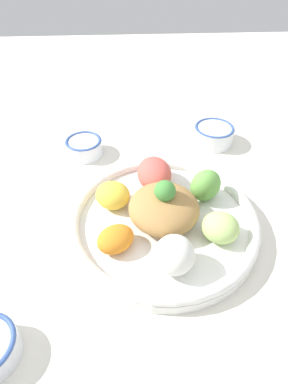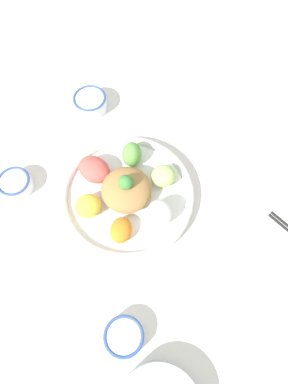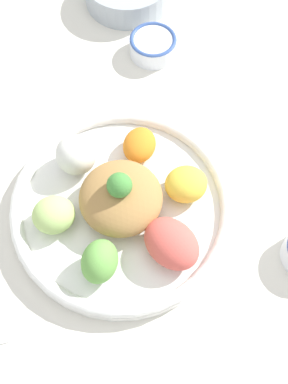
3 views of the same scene
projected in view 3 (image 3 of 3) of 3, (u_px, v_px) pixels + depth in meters
name	position (u px, v px, depth m)	size (l,w,h in m)	color
ground_plane	(113.00, 193.00, 0.73)	(2.40, 2.40, 0.00)	silver
salad_platter	(122.00, 205.00, 0.69)	(0.34, 0.34, 0.11)	white
sauce_bowl_dark	(153.00, 45.00, 0.83)	(0.09, 0.09, 0.04)	white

